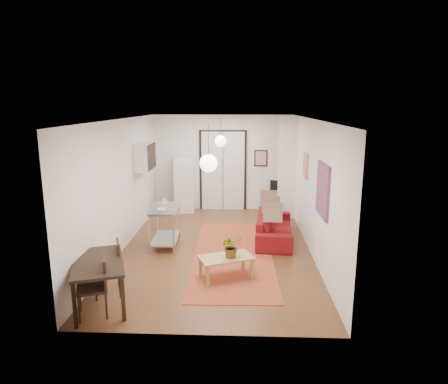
{
  "coord_description": "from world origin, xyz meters",
  "views": [
    {
      "loc": [
        0.53,
        -8.59,
        3.23
      ],
      "look_at": [
        0.16,
        0.29,
        1.25
      ],
      "focal_mm": 32.0,
      "sensor_mm": 36.0,
      "label": 1
    }
  ],
  "objects_px": {
    "kitchen_counter": "(165,221)",
    "dining_chair_far": "(94,280)",
    "fridge": "(184,185)",
    "black_side_chair": "(279,192)",
    "sofa": "(274,227)",
    "dining_table": "(98,266)",
    "coffee_table": "(226,260)",
    "dining_chair_near": "(108,263)"
  },
  "relations": [
    {
      "from": "dining_table",
      "to": "dining_chair_near",
      "type": "xyz_separation_m",
      "value": [
        0.02,
        0.44,
        -0.13
      ]
    },
    {
      "from": "coffee_table",
      "to": "kitchen_counter",
      "type": "relative_size",
      "value": 0.91
    },
    {
      "from": "sofa",
      "to": "kitchen_counter",
      "type": "distance_m",
      "value": 2.62
    },
    {
      "from": "fridge",
      "to": "dining_chair_far",
      "type": "bearing_deg",
      "value": -103.26
    },
    {
      "from": "sofa",
      "to": "fridge",
      "type": "bearing_deg",
      "value": 50.18
    },
    {
      "from": "dining_chair_near",
      "to": "black_side_chair",
      "type": "relative_size",
      "value": 0.93
    },
    {
      "from": "fridge",
      "to": "dining_table",
      "type": "bearing_deg",
      "value": -103.66
    },
    {
      "from": "sofa",
      "to": "coffee_table",
      "type": "xyz_separation_m",
      "value": [
        -1.08,
        -2.25,
        0.07
      ]
    },
    {
      "from": "kitchen_counter",
      "to": "dining_chair_near",
      "type": "height_order",
      "value": "dining_chair_near"
    },
    {
      "from": "coffee_table",
      "to": "dining_chair_near",
      "type": "distance_m",
      "value": 2.12
    },
    {
      "from": "sofa",
      "to": "black_side_chair",
      "type": "xyz_separation_m",
      "value": [
        0.36,
        2.6,
        0.29
      ]
    },
    {
      "from": "coffee_table",
      "to": "kitchen_counter",
      "type": "height_order",
      "value": "kitchen_counter"
    },
    {
      "from": "sofa",
      "to": "black_side_chair",
      "type": "distance_m",
      "value": 2.64
    },
    {
      "from": "kitchen_counter",
      "to": "dining_chair_far",
      "type": "bearing_deg",
      "value": -102.57
    },
    {
      "from": "sofa",
      "to": "fridge",
      "type": "relative_size",
      "value": 1.27
    },
    {
      "from": "fridge",
      "to": "coffee_table",
      "type": "bearing_deg",
      "value": -81.0
    },
    {
      "from": "kitchen_counter",
      "to": "dining_chair_far",
      "type": "xyz_separation_m",
      "value": [
        -0.55,
        -3.05,
        -0.05
      ]
    },
    {
      "from": "black_side_chair",
      "to": "coffee_table",
      "type": "bearing_deg",
      "value": 98.31
    },
    {
      "from": "coffee_table",
      "to": "dining_table",
      "type": "relative_size",
      "value": 0.72
    },
    {
      "from": "coffee_table",
      "to": "black_side_chair",
      "type": "relative_size",
      "value": 1.1
    },
    {
      "from": "dining_chair_near",
      "to": "black_side_chair",
      "type": "distance_m",
      "value": 6.48
    },
    {
      "from": "dining_chair_near",
      "to": "fridge",
      "type": "bearing_deg",
      "value": 154.44
    },
    {
      "from": "sofa",
      "to": "fridge",
      "type": "xyz_separation_m",
      "value": [
        -2.54,
        2.5,
        0.52
      ]
    },
    {
      "from": "fridge",
      "to": "dining_chair_near",
      "type": "relative_size",
      "value": 1.77
    },
    {
      "from": "coffee_table",
      "to": "fridge",
      "type": "bearing_deg",
      "value": 107.0
    },
    {
      "from": "kitchen_counter",
      "to": "dining_chair_far",
      "type": "relative_size",
      "value": 1.3
    },
    {
      "from": "sofa",
      "to": "dining_chair_far",
      "type": "height_order",
      "value": "dining_chair_far"
    },
    {
      "from": "black_side_chair",
      "to": "dining_chair_near",
      "type": "bearing_deg",
      "value": 82.62
    },
    {
      "from": "black_side_chair",
      "to": "dining_chair_far",
      "type": "bearing_deg",
      "value": 85.64
    },
    {
      "from": "fridge",
      "to": "black_side_chair",
      "type": "distance_m",
      "value": 2.91
    },
    {
      "from": "dining_chair_near",
      "to": "black_side_chair",
      "type": "xyz_separation_m",
      "value": [
        3.46,
        5.48,
        0.05
      ]
    },
    {
      "from": "kitchen_counter",
      "to": "black_side_chair",
      "type": "height_order",
      "value": "black_side_chair"
    },
    {
      "from": "sofa",
      "to": "dining_table",
      "type": "bearing_deg",
      "value": 141.68
    },
    {
      "from": "kitchen_counter",
      "to": "dining_table",
      "type": "bearing_deg",
      "value": -103.83
    },
    {
      "from": "sofa",
      "to": "dining_table",
      "type": "height_order",
      "value": "dining_table"
    },
    {
      "from": "sofa",
      "to": "dining_chair_near",
      "type": "bearing_deg",
      "value": 137.74
    },
    {
      "from": "dining_table",
      "to": "coffee_table",
      "type": "bearing_deg",
      "value": 27.77
    },
    {
      "from": "fridge",
      "to": "black_side_chair",
      "type": "xyz_separation_m",
      "value": [
        2.9,
        0.1,
        -0.24
      ]
    },
    {
      "from": "sofa",
      "to": "dining_chair_near",
      "type": "xyz_separation_m",
      "value": [
        -3.1,
        -2.88,
        0.23
      ]
    },
    {
      "from": "coffee_table",
      "to": "dining_table",
      "type": "distance_m",
      "value": 2.32
    },
    {
      "from": "sofa",
      "to": "dining_table",
      "type": "xyz_separation_m",
      "value": [
        -3.11,
        -3.32,
        0.37
      ]
    },
    {
      "from": "sofa",
      "to": "dining_chair_near",
      "type": "distance_m",
      "value": 4.23
    }
  ]
}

